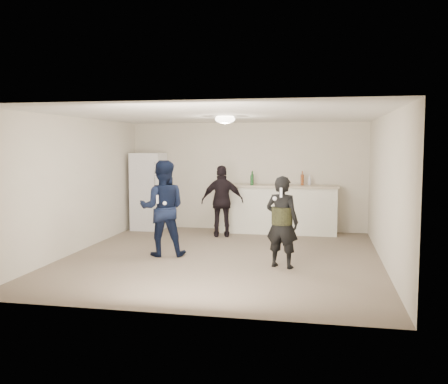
% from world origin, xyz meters
% --- Properties ---
extents(floor, '(6.00, 6.00, 0.00)m').
position_xyz_m(floor, '(0.00, 0.00, 0.00)').
color(floor, '#6B5B4C').
rests_on(floor, ground).
extents(ceiling, '(6.00, 6.00, 0.00)m').
position_xyz_m(ceiling, '(0.00, 0.00, 2.50)').
color(ceiling, silver).
rests_on(ceiling, wall_back).
extents(wall_back, '(6.00, 0.00, 6.00)m').
position_xyz_m(wall_back, '(0.00, 3.00, 1.25)').
color(wall_back, beige).
rests_on(wall_back, floor).
extents(wall_front, '(6.00, 0.00, 6.00)m').
position_xyz_m(wall_front, '(0.00, -3.00, 1.25)').
color(wall_front, beige).
rests_on(wall_front, floor).
extents(wall_left, '(0.00, 6.00, 6.00)m').
position_xyz_m(wall_left, '(-2.75, 0.00, 1.25)').
color(wall_left, beige).
rests_on(wall_left, floor).
extents(wall_right, '(0.00, 6.00, 6.00)m').
position_xyz_m(wall_right, '(2.75, 0.00, 1.25)').
color(wall_right, beige).
rests_on(wall_right, floor).
extents(counter, '(2.60, 0.56, 1.05)m').
position_xyz_m(counter, '(0.76, 2.67, 0.53)').
color(counter, silver).
rests_on(counter, floor).
extents(counter_top, '(2.68, 0.64, 0.04)m').
position_xyz_m(counter_top, '(0.76, 2.67, 1.07)').
color(counter_top, '#BEB193').
rests_on(counter_top, counter).
extents(fridge, '(0.70, 0.70, 1.80)m').
position_xyz_m(fridge, '(-2.28, 2.60, 0.90)').
color(fridge, white).
rests_on(fridge, floor).
extents(fridge_handle, '(0.02, 0.02, 0.60)m').
position_xyz_m(fridge_handle, '(-2.00, 2.23, 1.30)').
color(fridge_handle, silver).
rests_on(fridge_handle, fridge).
extents(ceiling_dome, '(0.36, 0.36, 0.16)m').
position_xyz_m(ceiling_dome, '(0.00, 0.30, 2.45)').
color(ceiling_dome, white).
rests_on(ceiling_dome, ceiling).
extents(shaker, '(0.08, 0.08, 0.17)m').
position_xyz_m(shaker, '(0.15, 2.75, 1.18)').
color(shaker, silver).
rests_on(shaker, counter_top).
extents(man, '(0.96, 0.82, 1.72)m').
position_xyz_m(man, '(-1.08, -0.02, 0.86)').
color(man, '#0E1C3D').
rests_on(man, floor).
extents(woman, '(0.63, 0.50, 1.50)m').
position_xyz_m(woman, '(1.09, -0.49, 0.75)').
color(woman, black).
rests_on(woman, floor).
extents(camo_shorts, '(0.34, 0.34, 0.28)m').
position_xyz_m(camo_shorts, '(1.09, -0.49, 0.85)').
color(camo_shorts, '#333819').
rests_on(camo_shorts, woman).
extents(spectator, '(0.97, 0.57, 1.55)m').
position_xyz_m(spectator, '(-0.39, 1.98, 0.77)').
color(spectator, black).
rests_on(spectator, floor).
extents(remote_man, '(0.04, 0.04, 0.15)m').
position_xyz_m(remote_man, '(-1.08, -0.30, 1.05)').
color(remote_man, silver).
rests_on(remote_man, man).
extents(nunchuk_man, '(0.07, 0.07, 0.07)m').
position_xyz_m(nunchuk_man, '(-0.96, -0.27, 0.98)').
color(nunchuk_man, white).
rests_on(nunchuk_man, man).
extents(remote_woman, '(0.04, 0.04, 0.15)m').
position_xyz_m(remote_woman, '(1.09, -0.74, 1.25)').
color(remote_woman, white).
rests_on(remote_woman, woman).
extents(nunchuk_woman, '(0.07, 0.07, 0.07)m').
position_xyz_m(nunchuk_woman, '(0.99, -0.71, 1.15)').
color(nunchuk_woman, silver).
rests_on(nunchuk_woman, woman).
extents(bottle_cluster, '(1.34, 0.35, 0.24)m').
position_xyz_m(bottle_cluster, '(0.75, 2.70, 1.20)').
color(bottle_cluster, '#164F1D').
rests_on(bottle_cluster, counter_top).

